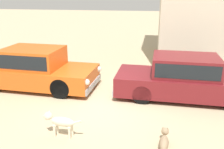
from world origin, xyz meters
The scene contains 5 objects.
ground_plane centered at (0.00, 0.00, 0.00)m, with size 80.00×80.00×0.00m, color tan.
parked_sedan_nearest centered at (-2.75, 1.01, 0.71)m, with size 4.61×2.02×1.45m.
parked_sedan_second centered at (2.58, 0.93, 0.70)m, with size 4.70×1.83×1.41m.
stray_dog_spotted centered at (-0.64, -2.06, 0.40)m, with size 1.02×0.26×0.64m.
stray_dog_tan centered at (1.86, -2.09, 0.15)m, with size 0.26×0.94×0.36m.
Camera 1 is at (1.55, -7.10, 3.37)m, focal length 40.00 mm.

